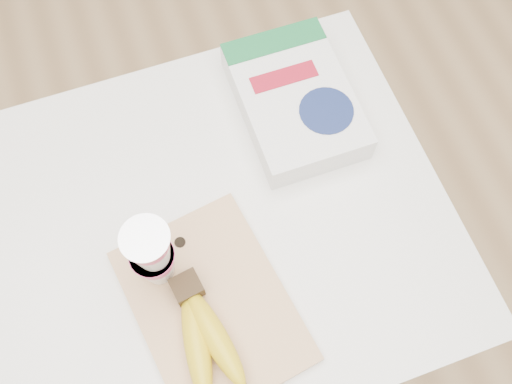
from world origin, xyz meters
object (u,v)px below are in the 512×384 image
Objects in this scene: table at (176,297)px; cereal_box at (295,100)px; cutting_board at (212,305)px; yogurt_stack at (152,254)px; bananas at (204,335)px.

cereal_box is at bearing 26.47° from table.
cereal_box is at bearing 40.81° from cutting_board.
cereal_box is (0.34, 0.24, -0.08)m from yogurt_stack.
bananas reaches higher than cereal_box.
bananas is at bearing -128.96° from cereal_box.
table is 0.60m from cereal_box.
cutting_board is at bearing -62.54° from table.
bananas is at bearing -127.21° from cutting_board.
table is 3.31× the size of cutting_board.
cutting_board reaches higher than table.
cutting_board is at bearing 61.40° from bananas.
yogurt_stack reaches higher than table.
cutting_board is 0.42m from cereal_box.
cutting_board is 0.15m from yogurt_stack.
cereal_box is (0.28, 0.32, 0.02)m from cutting_board.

